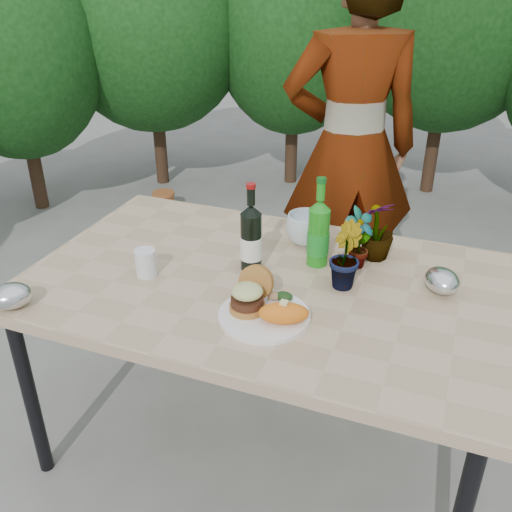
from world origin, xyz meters
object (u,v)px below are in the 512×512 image
(wine_bottle, at_px, (251,239))
(dinner_plate, at_px, (264,316))
(patio_table, at_px, (264,294))
(person, at_px, (351,149))

(wine_bottle, bearing_deg, dinner_plate, -73.76)
(patio_table, bearing_deg, dinner_plate, -69.88)
(dinner_plate, distance_m, person, 1.26)
(dinner_plate, distance_m, wine_bottle, 0.33)
(patio_table, bearing_deg, person, 87.25)
(patio_table, height_order, wine_bottle, wine_bottle)
(person, bearing_deg, wine_bottle, 58.52)
(person, bearing_deg, patio_table, 62.72)
(wine_bottle, bearing_deg, person, 70.41)
(wine_bottle, xyz_separation_m, person, (0.12, 0.98, 0.04))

